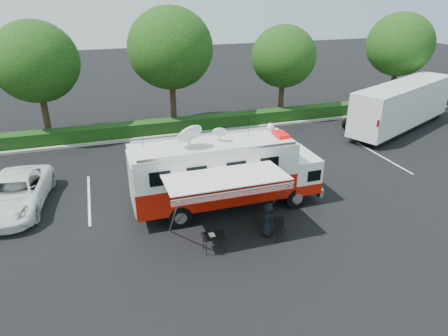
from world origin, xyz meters
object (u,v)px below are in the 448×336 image
at_px(white_suv, 19,208).
at_px(semi_trailer, 402,106).
at_px(trash_bin, 267,217).
at_px(command_truck, 226,173).
at_px(folding_table, 213,236).

height_order(white_suv, semi_trailer, semi_trailer).
xyz_separation_m(white_suv, trash_bin, (11.01, -5.16, 0.40)).
relative_size(command_truck, white_suv, 1.58).
bearing_deg(white_suv, folding_table, -30.54).
relative_size(command_truck, semi_trailer, 0.80).
relative_size(trash_bin, semi_trailer, 0.07).
relative_size(white_suv, folding_table, 6.21).
xyz_separation_m(command_truck, trash_bin, (1.28, -2.09, -1.47)).
xyz_separation_m(trash_bin, semi_trailer, (15.04, 9.39, 1.45)).
xyz_separation_m(white_suv, semi_trailer, (26.05, 4.23, 1.85)).
bearing_deg(command_truck, folding_table, -116.01).
height_order(command_truck, folding_table, command_truck).
distance_m(folding_table, semi_trailer, 20.83).
distance_m(trash_bin, semi_trailer, 17.79).
bearing_deg(semi_trailer, command_truck, -155.91).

